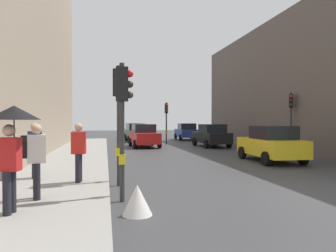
{
  "coord_description": "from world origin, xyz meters",
  "views": [
    {
      "loc": [
        -5.81,
        -7.59,
        1.99
      ],
      "look_at": [
        -1.98,
        11.34,
        1.69
      ],
      "focal_mm": 33.09,
      "sensor_mm": 36.0,
      "label": 1
    }
  ],
  "objects_px": {
    "pedestrian_with_black_backpack": "(34,157)",
    "traffic_light_mid_street": "(291,111)",
    "car_silver_hatchback": "(134,131)",
    "warning_sign_triangle": "(137,200)",
    "car_green_estate": "(137,133)",
    "pedestrian_with_umbrella": "(13,129)",
    "car_blue_van": "(186,132)",
    "pedestrian_with_grey_backpack": "(33,147)",
    "traffic_light_far_median": "(166,115)",
    "traffic_light_near_right": "(119,103)",
    "car_red_sedan": "(144,136)",
    "traffic_light_near_left": "(123,106)",
    "car_dark_suv": "(211,135)",
    "car_yellow_taxi": "(271,144)",
    "pedestrian_in_red_jacket": "(79,150)"
  },
  "relations": [
    {
      "from": "car_silver_hatchback",
      "to": "pedestrian_with_umbrella",
      "type": "relative_size",
      "value": 2.0
    },
    {
      "from": "traffic_light_near_left",
      "to": "car_blue_van",
      "type": "distance_m",
      "value": 25.64
    },
    {
      "from": "traffic_light_mid_street",
      "to": "pedestrian_in_red_jacket",
      "type": "relative_size",
      "value": 2.13
    },
    {
      "from": "warning_sign_triangle",
      "to": "car_green_estate",
      "type": "bearing_deg",
      "value": 84.4
    },
    {
      "from": "traffic_light_far_median",
      "to": "pedestrian_with_umbrella",
      "type": "xyz_separation_m",
      "value": [
        -6.97,
        -19.71,
        -0.66
      ]
    },
    {
      "from": "traffic_light_near_left",
      "to": "pedestrian_in_red_jacket",
      "type": "xyz_separation_m",
      "value": [
        -1.22,
        1.9,
        -1.23
      ]
    },
    {
      "from": "traffic_light_near_left",
      "to": "pedestrian_with_black_backpack",
      "type": "bearing_deg",
      "value": 179.81
    },
    {
      "from": "traffic_light_mid_street",
      "to": "traffic_light_near_right",
      "type": "distance_m",
      "value": 13.16
    },
    {
      "from": "car_yellow_taxi",
      "to": "car_blue_van",
      "type": "relative_size",
      "value": 1.0
    },
    {
      "from": "car_dark_suv",
      "to": "pedestrian_with_umbrella",
      "type": "height_order",
      "value": "pedestrian_with_umbrella"
    },
    {
      "from": "traffic_light_mid_street",
      "to": "traffic_light_near_right",
      "type": "relative_size",
      "value": 1.02
    },
    {
      "from": "car_blue_van",
      "to": "pedestrian_with_black_backpack",
      "type": "relative_size",
      "value": 2.41
    },
    {
      "from": "pedestrian_with_black_backpack",
      "to": "car_red_sedan",
      "type": "bearing_deg",
      "value": 74.17
    },
    {
      "from": "traffic_light_far_median",
      "to": "traffic_light_near_left",
      "type": "bearing_deg",
      "value": -104.35
    },
    {
      "from": "car_silver_hatchback",
      "to": "car_green_estate",
      "type": "bearing_deg",
      "value": -92.23
    },
    {
      "from": "traffic_light_far_median",
      "to": "pedestrian_in_red_jacket",
      "type": "distance_m",
      "value": 17.76
    },
    {
      "from": "car_silver_hatchback",
      "to": "warning_sign_triangle",
      "type": "bearing_deg",
      "value": -94.96
    },
    {
      "from": "traffic_light_near_right",
      "to": "pedestrian_with_umbrella",
      "type": "xyz_separation_m",
      "value": [
        -2.22,
        -3.04,
        -0.71
      ]
    },
    {
      "from": "traffic_light_near_right",
      "to": "pedestrian_with_black_backpack",
      "type": "xyz_separation_m",
      "value": [
        -2.06,
        -1.9,
        -1.39
      ]
    },
    {
      "from": "traffic_light_mid_street",
      "to": "pedestrian_in_red_jacket",
      "type": "bearing_deg",
      "value": -147.81
    },
    {
      "from": "pedestrian_with_umbrella",
      "to": "pedestrian_with_black_backpack",
      "type": "xyz_separation_m",
      "value": [
        0.16,
        1.14,
        -0.68
      ]
    },
    {
      "from": "traffic_light_near_left",
      "to": "car_blue_van",
      "type": "bearing_deg",
      "value": 71.66
    },
    {
      "from": "pedestrian_with_black_backpack",
      "to": "pedestrian_in_red_jacket",
      "type": "relative_size",
      "value": 1.0
    },
    {
      "from": "traffic_light_mid_street",
      "to": "car_green_estate",
      "type": "height_order",
      "value": "traffic_light_mid_street"
    },
    {
      "from": "car_green_estate",
      "to": "traffic_light_mid_street",
      "type": "bearing_deg",
      "value": -58.04
    },
    {
      "from": "traffic_light_near_right",
      "to": "traffic_light_near_left",
      "type": "bearing_deg",
      "value": -89.93
    },
    {
      "from": "traffic_light_far_median",
      "to": "car_yellow_taxi",
      "type": "distance_m",
      "value": 12.8
    },
    {
      "from": "traffic_light_mid_street",
      "to": "pedestrian_with_umbrella",
      "type": "bearing_deg",
      "value": -140.83
    },
    {
      "from": "traffic_light_near_right",
      "to": "traffic_light_far_median",
      "type": "distance_m",
      "value": 17.33
    },
    {
      "from": "pedestrian_with_grey_backpack",
      "to": "traffic_light_far_median",
      "type": "bearing_deg",
      "value": 64.63
    },
    {
      "from": "traffic_light_near_right",
      "to": "pedestrian_with_grey_backpack",
      "type": "height_order",
      "value": "traffic_light_near_right"
    },
    {
      "from": "pedestrian_with_black_backpack",
      "to": "warning_sign_triangle",
      "type": "xyz_separation_m",
      "value": [
        2.29,
        -1.18,
        -0.84
      ]
    },
    {
      "from": "car_silver_hatchback",
      "to": "pedestrian_with_grey_backpack",
      "type": "distance_m",
      "value": 25.92
    },
    {
      "from": "car_green_estate",
      "to": "car_blue_van",
      "type": "height_order",
      "value": "same"
    },
    {
      "from": "traffic_light_near_right",
      "to": "car_red_sedan",
      "type": "xyz_separation_m",
      "value": [
        2.51,
        14.2,
        -1.67
      ]
    },
    {
      "from": "traffic_light_near_left",
      "to": "pedestrian_with_grey_backpack",
      "type": "relative_size",
      "value": 1.93
    },
    {
      "from": "traffic_light_near_right",
      "to": "pedestrian_with_umbrella",
      "type": "relative_size",
      "value": 1.73
    },
    {
      "from": "traffic_light_near_left",
      "to": "pedestrian_with_grey_backpack",
      "type": "bearing_deg",
      "value": 133.42
    },
    {
      "from": "traffic_light_far_median",
      "to": "warning_sign_triangle",
      "type": "relative_size",
      "value": 5.58
    },
    {
      "from": "pedestrian_in_red_jacket",
      "to": "traffic_light_mid_street",
      "type": "bearing_deg",
      "value": 32.19
    },
    {
      "from": "car_green_estate",
      "to": "car_red_sedan",
      "type": "xyz_separation_m",
      "value": [
        -0.06,
        -6.52,
        0.0
      ]
    },
    {
      "from": "car_yellow_taxi",
      "to": "pedestrian_with_black_backpack",
      "type": "xyz_separation_m",
      "value": [
        -9.62,
        -6.19,
        0.29
      ]
    },
    {
      "from": "car_dark_suv",
      "to": "warning_sign_triangle",
      "type": "xyz_separation_m",
      "value": [
        -7.44,
        -16.42,
        -0.55
      ]
    },
    {
      "from": "traffic_light_near_left",
      "to": "car_yellow_taxi",
      "type": "xyz_separation_m",
      "value": [
        7.56,
        6.19,
        -1.49
      ]
    },
    {
      "from": "car_yellow_taxi",
      "to": "car_red_sedan",
      "type": "xyz_separation_m",
      "value": [
        -5.06,
        9.91,
        0.0
      ]
    },
    {
      "from": "pedestrian_with_black_backpack",
      "to": "traffic_light_mid_street",
      "type": "bearing_deg",
      "value": 36.35
    },
    {
      "from": "car_green_estate",
      "to": "warning_sign_triangle",
      "type": "height_order",
      "value": "car_green_estate"
    },
    {
      "from": "car_red_sedan",
      "to": "car_yellow_taxi",
      "type": "bearing_deg",
      "value": -62.94
    },
    {
      "from": "traffic_light_mid_street",
      "to": "car_silver_hatchback",
      "type": "bearing_deg",
      "value": 113.12
    },
    {
      "from": "car_dark_suv",
      "to": "pedestrian_with_black_backpack",
      "type": "distance_m",
      "value": 18.08
    }
  ]
}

